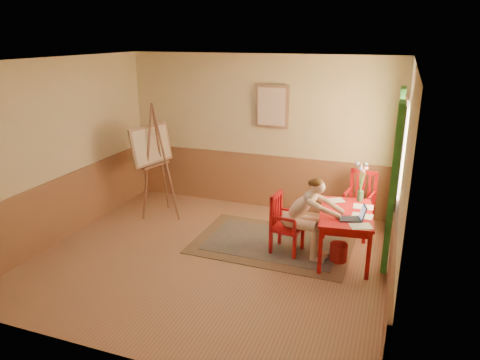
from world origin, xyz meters
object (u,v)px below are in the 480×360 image
at_px(figure, 306,213).
at_px(easel, 153,150).
at_px(chair_left, 284,224).
at_px(chair_back, 360,202).
at_px(table, 346,218).
at_px(laptop, 354,217).

bearing_deg(figure, easel, 166.31).
height_order(chair_left, chair_back, chair_back).
height_order(chair_left, easel, easel).
distance_m(table, easel, 3.51).
bearing_deg(figure, chair_left, 173.50).
bearing_deg(figure, laptop, -8.62).
height_order(chair_back, figure, figure).
relative_size(chair_back, laptop, 2.56).
height_order(table, figure, figure).
bearing_deg(table, figure, -165.30).
bearing_deg(chair_back, chair_left, -129.73).
distance_m(chair_back, figure, 1.38).
bearing_deg(chair_left, easel, 165.45).
distance_m(figure, laptop, 0.70).
relative_size(chair_back, figure, 0.82).
height_order(figure, laptop, figure).
xyz_separation_m(table, chair_left, (-0.86, -0.11, -0.18)).
bearing_deg(chair_left, laptop, -7.96).
xyz_separation_m(table, figure, (-0.55, -0.14, 0.05)).
distance_m(table, figure, 0.57).
bearing_deg(figure, chair_back, 61.32).
bearing_deg(table, laptop, -62.15).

